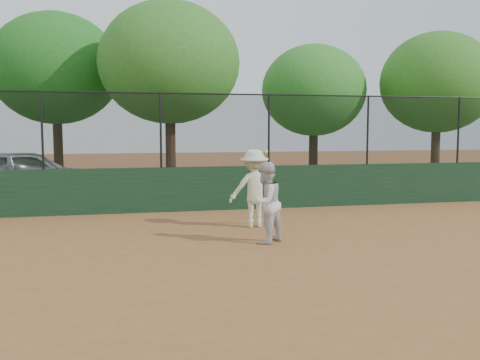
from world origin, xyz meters
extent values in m
plane|color=#9B5E32|center=(0.00, 0.00, 0.00)|extent=(80.00, 80.00, 0.00)
cube|color=#19371F|center=(0.00, 6.00, 0.60)|extent=(26.00, 0.20, 1.20)
cube|color=#34531A|center=(0.00, 12.00, 0.00)|extent=(36.00, 12.00, 0.01)
imported|color=#ADB3B7|center=(-4.38, 9.24, 0.81)|extent=(4.92, 2.40, 1.62)
imported|color=silver|center=(1.18, 1.61, 0.80)|extent=(0.99, 0.96, 1.60)
imported|color=beige|center=(1.39, 3.31, 0.89)|extent=(1.16, 0.68, 1.78)
sphere|color=#E5F336|center=(1.61, 3.12, 1.74)|extent=(0.08, 0.08, 0.08)
cube|color=black|center=(0.00, 6.00, 2.20)|extent=(26.00, 0.02, 2.00)
cylinder|color=black|center=(0.00, 6.00, 3.18)|extent=(26.00, 0.04, 0.04)
cylinder|color=black|center=(-3.50, 6.00, 2.20)|extent=(0.06, 0.06, 2.00)
cylinder|color=black|center=(-0.50, 6.00, 2.20)|extent=(0.06, 0.06, 2.00)
cylinder|color=black|center=(2.50, 6.00, 2.20)|extent=(0.06, 0.06, 2.00)
cylinder|color=black|center=(5.50, 6.00, 2.20)|extent=(0.06, 0.06, 2.00)
cylinder|color=black|center=(8.50, 6.00, 2.20)|extent=(0.06, 0.06, 2.00)
cylinder|color=#422C17|center=(-3.85, 13.05, 1.31)|extent=(0.36, 0.36, 2.61)
ellipsoid|color=#1F5D1B|center=(-3.85, 13.05, 4.49)|extent=(4.85, 4.41, 4.19)
cylinder|color=#412817|center=(0.17, 10.28, 1.31)|extent=(0.36, 0.36, 2.62)
ellipsoid|color=#306620|center=(0.17, 10.28, 4.49)|extent=(4.85, 4.41, 4.19)
cylinder|color=#372312|center=(6.14, 12.12, 1.06)|extent=(0.36, 0.36, 2.12)
ellipsoid|color=#2D6E23|center=(6.14, 12.12, 3.76)|extent=(4.25, 3.86, 3.67)
cylinder|color=#4A2F1A|center=(10.88, 10.84, 1.14)|extent=(0.36, 0.36, 2.27)
ellipsoid|color=#2F661D|center=(10.88, 10.84, 4.06)|extent=(4.63, 4.21, 4.00)
camera|label=1|loc=(-1.64, -8.42, 2.27)|focal=40.00mm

